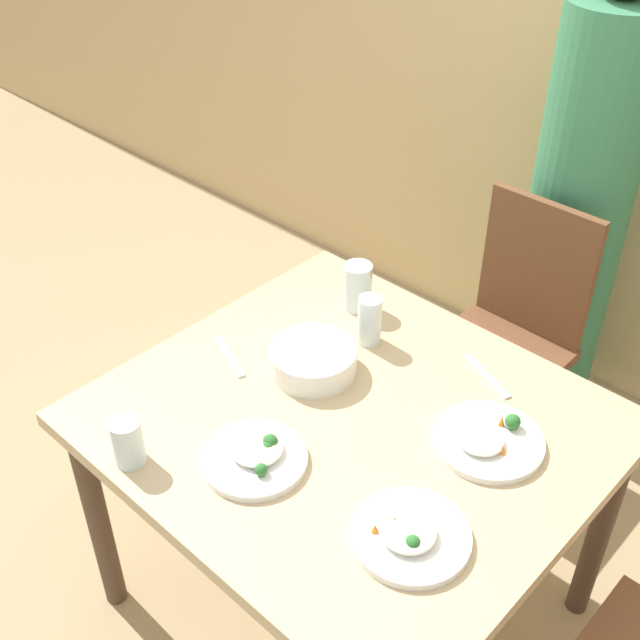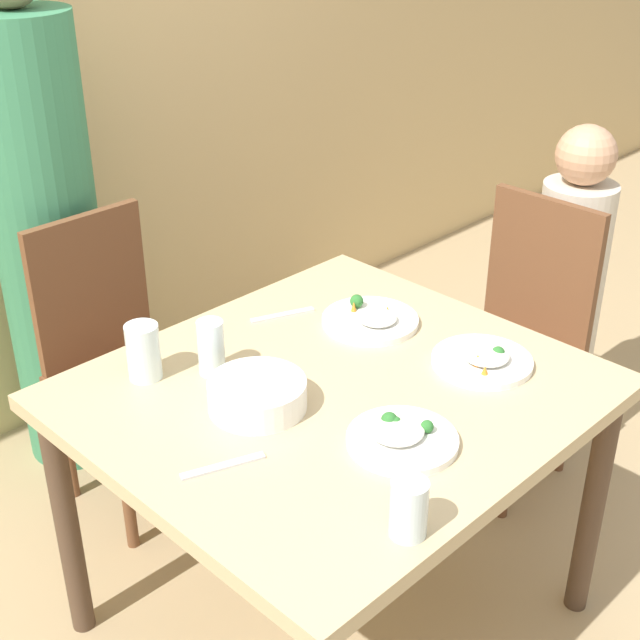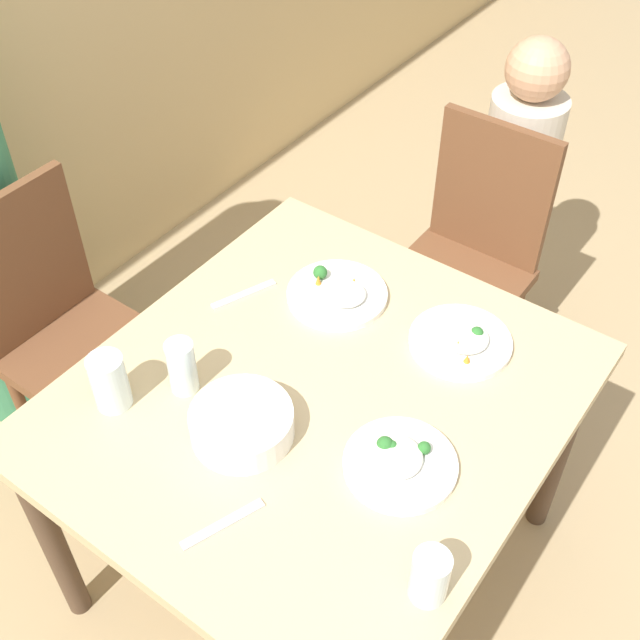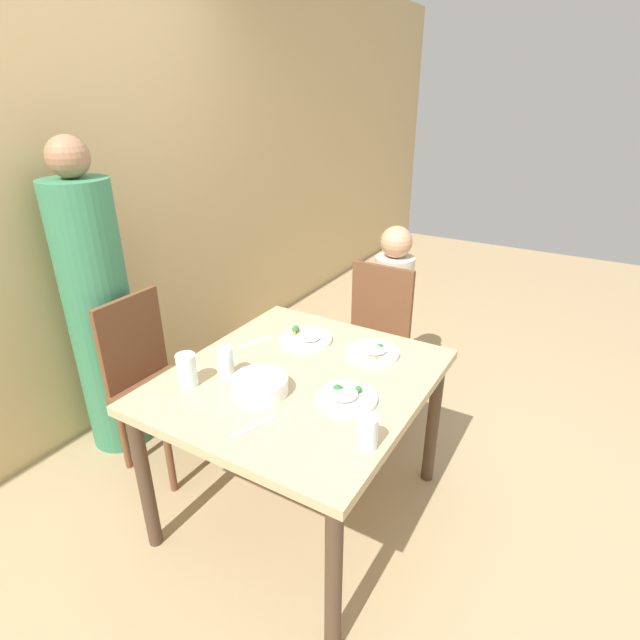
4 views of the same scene
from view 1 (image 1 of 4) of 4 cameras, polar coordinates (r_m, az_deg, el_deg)
The scene contains 13 objects.
ground_plane at distance 2.49m, azimuth 1.80°, elevation -19.31°, with size 10.00×10.00×0.00m, color tan.
dining_table at distance 1.99m, azimuth 2.16°, elevation -8.72°, with size 1.12×1.02×0.74m.
chair_adult_spot at distance 2.66m, azimuth 13.31°, elevation -0.77°, with size 0.40×0.40×0.91m.
person_adult at distance 2.77m, azimuth 17.77°, elevation 6.83°, with size 0.32×0.32×1.65m.
bowl_curry at distance 2.03m, azimuth -0.51°, elevation -2.80°, with size 0.22×0.22×0.07m.
plate_rice_adult at distance 1.89m, azimuth 11.85°, elevation -8.36°, with size 0.26×0.26×0.05m.
plate_rice_child at distance 1.68m, azimuth 6.42°, elevation -14.97°, with size 0.25×0.25×0.05m.
plate_noodles at distance 1.82m, azimuth -4.57°, elevation -9.62°, with size 0.24×0.24×0.05m.
glass_water_tall at distance 1.83m, azimuth -13.52°, elevation -8.42°, with size 0.07×0.07×0.12m.
glass_water_short at distance 2.11m, azimuth 3.54°, elevation -0.01°, with size 0.06×0.06×0.14m.
glass_water_center at distance 2.24m, azimuth 2.69°, elevation 2.39°, with size 0.08×0.08×0.14m.
fork_steel at distance 2.10m, azimuth -6.48°, elevation -2.60°, with size 0.18×0.08×0.01m.
spoon_steel at distance 2.07m, azimuth 11.78°, elevation -3.94°, with size 0.17×0.08×0.01m.
Camera 1 is at (0.90, -1.07, 2.06)m, focal length 45.00 mm.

